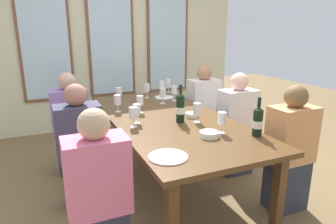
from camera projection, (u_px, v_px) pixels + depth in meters
name	position (u px, v px, depth m)	size (l,w,h in m)	color
ground_plane	(168.00, 187.00, 3.00)	(12.00, 12.00, 0.00)	brown
back_wall_with_windows	(110.00, 35.00, 4.59)	(4.24, 0.10, 2.90)	beige
dining_table	(168.00, 124.00, 2.82)	(1.04, 2.24, 0.74)	#52361B
white_plate_0	(168.00, 157.00, 1.92)	(0.26, 0.26, 0.01)	white
white_plate_1	(164.00, 97.00, 3.59)	(0.23, 0.23, 0.01)	white
wine_bottle_0	(258.00, 121.00, 2.29)	(0.08, 0.08, 0.31)	black
wine_bottle_1	(180.00, 108.00, 2.62)	(0.08, 0.08, 0.34)	black
tasting_bowl_0	(209.00, 134.00, 2.28)	(0.15, 0.15, 0.04)	white
tasting_bowl_1	(192.00, 115.00, 2.80)	(0.12, 0.12, 0.04)	white
wine_glass_0	(163.00, 93.00, 3.28)	(0.07, 0.07, 0.17)	white
wine_glass_1	(222.00, 119.00, 2.34)	(0.07, 0.07, 0.17)	white
wine_glass_2	(117.00, 101.00, 2.95)	(0.07, 0.07, 0.17)	white
wine_glass_3	(168.00, 84.00, 3.86)	(0.07, 0.07, 0.17)	white
wine_glass_4	(137.00, 110.00, 2.59)	(0.07, 0.07, 0.17)	white
wine_glass_5	(147.00, 88.00, 3.55)	(0.07, 0.07, 0.17)	white
wine_glass_6	(197.00, 110.00, 2.62)	(0.07, 0.07, 0.17)	white
wine_glass_7	(133.00, 113.00, 2.49)	(0.07, 0.07, 0.17)	white
wine_glass_8	(119.00, 93.00, 3.32)	(0.07, 0.07, 0.17)	white
wine_glass_9	(174.00, 90.00, 3.41)	(0.07, 0.07, 0.17)	white
wine_glass_10	(162.00, 85.00, 3.73)	(0.07, 0.07, 0.17)	white
wine_glass_11	(140.00, 101.00, 2.92)	(0.07, 0.07, 0.17)	white
seated_person_0	(71.00, 126.00, 3.22)	(0.38, 0.24, 1.11)	#35303F
seated_person_1	(203.00, 111.00, 3.83)	(0.38, 0.24, 1.11)	#262930
seated_person_2	(80.00, 150.00, 2.59)	(0.38, 0.24, 1.11)	#2C3940
seated_person_3	(236.00, 127.00, 3.20)	(0.38, 0.24, 1.11)	#343442
seated_person_4	(99.00, 199.00, 1.84)	(0.38, 0.24, 1.11)	#2E2E3E
seated_person_5	(289.00, 152.00, 2.54)	(0.38, 0.24, 1.11)	#2F3440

